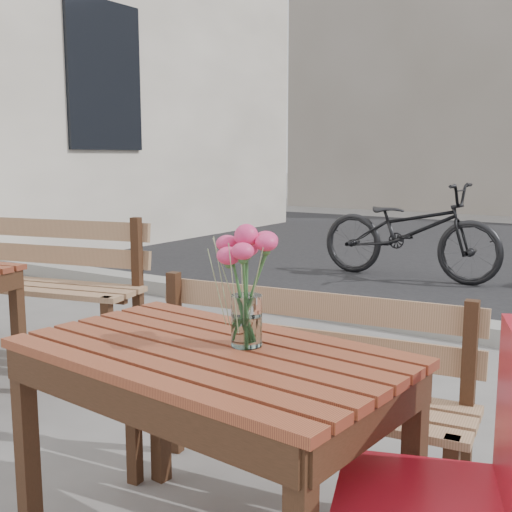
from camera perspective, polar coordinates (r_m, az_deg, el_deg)
The scene contains 6 objects.
main_table at distance 1.88m, azimuth -4.18°, elevation -11.43°, with size 1.17×0.75×0.68m.
main_bench at distance 2.34m, azimuth 3.84°, elevation -9.83°, with size 1.29×0.52×0.78m.
red_chair at distance 1.61m, azimuth 17.90°, elevation -18.73°, with size 0.53×0.53×0.84m.
main_vase at distance 1.81m, azimuth -0.86°, elevation -1.34°, with size 0.19×0.19×0.35m.
second_bench at distance 4.13m, azimuth -18.93°, elevation -1.12°, with size 1.50×0.73×0.89m.
bicycle at distance 6.61m, azimuth 13.48°, elevation 2.21°, with size 0.64×1.85×0.97m, color black.
Camera 1 is at (1.00, -1.32, 1.22)m, focal length 45.00 mm.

